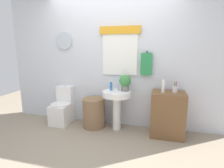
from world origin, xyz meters
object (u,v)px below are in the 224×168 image
object	(u,v)px
wooden_cabinet	(167,114)
potted_plant	(125,82)
toilet	(63,109)
pedestal_sink	(117,100)
lotion_bottle	(163,86)
laundry_hamper	(94,113)
soap_bottle	(111,86)
toothbrush_cup	(175,89)

from	to	relation	value
wooden_cabinet	potted_plant	size ratio (longest dim) A/B	2.66
toilet	wooden_cabinet	xyz separation A→B (m)	(2.05, -0.03, 0.10)
pedestal_sink	lotion_bottle	xyz separation A→B (m)	(0.81, -0.04, 0.32)
toilet	laundry_hamper	distance (m)	0.69
potted_plant	soap_bottle	bearing A→B (deg)	-177.80
soap_bottle	lotion_bottle	size ratio (longest dim) A/B	0.71
toilet	lotion_bottle	world-z (taller)	lotion_bottle
toilet	potted_plant	xyz separation A→B (m)	(1.29, 0.03, 0.62)
toilet	pedestal_sink	world-z (taller)	toilet
wooden_cabinet	soap_bottle	bearing A→B (deg)	177.21
potted_plant	lotion_bottle	distance (m)	0.68
potted_plant	toothbrush_cup	xyz separation A→B (m)	(0.86, -0.04, -0.07)
toilet	toothbrush_cup	distance (m)	2.22
toilet	toothbrush_cup	world-z (taller)	toothbrush_cup
pedestal_sink	potted_plant	size ratio (longest dim) A/B	2.54
lotion_bottle	soap_bottle	bearing A→B (deg)	174.47
laundry_hamper	pedestal_sink	size ratio (longest dim) A/B	0.76
toilet	soap_bottle	world-z (taller)	soap_bottle
pedestal_sink	potted_plant	xyz separation A→B (m)	(0.14, 0.06, 0.34)
laundry_hamper	potted_plant	xyz separation A→B (m)	(0.60, 0.06, 0.62)
lotion_bottle	toothbrush_cup	world-z (taller)	lotion_bottle
pedestal_sink	soap_bottle	size ratio (longest dim) A/B	4.94
toilet	potted_plant	bearing A→B (deg)	1.18
toilet	laundry_hamper	size ratio (longest dim) A/B	1.33
laundry_hamper	lotion_bottle	world-z (taller)	lotion_bottle
wooden_cabinet	pedestal_sink	bearing A→B (deg)	180.00
toilet	soap_bottle	size ratio (longest dim) A/B	5.03
soap_bottle	potted_plant	world-z (taller)	potted_plant
soap_bottle	wooden_cabinet	bearing A→B (deg)	-2.79
laundry_hamper	toilet	bearing A→B (deg)	177.22
potted_plant	lotion_bottle	size ratio (longest dim) A/B	1.38
wooden_cabinet	toothbrush_cup	size ratio (longest dim) A/B	4.22
toilet	potted_plant	world-z (taller)	potted_plant
lotion_bottle	laundry_hamper	bearing A→B (deg)	178.19
potted_plant	wooden_cabinet	bearing A→B (deg)	-4.47
potted_plant	pedestal_sink	bearing A→B (deg)	-156.80
pedestal_sink	potted_plant	world-z (taller)	potted_plant
toilet	laundry_hamper	xyz separation A→B (m)	(0.69, -0.03, -0.00)
laundry_hamper	potted_plant	bearing A→B (deg)	5.73
toilet	pedestal_sink	distance (m)	1.18
soap_bottle	lotion_bottle	bearing A→B (deg)	-5.53
pedestal_sink	lotion_bottle	distance (m)	0.87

